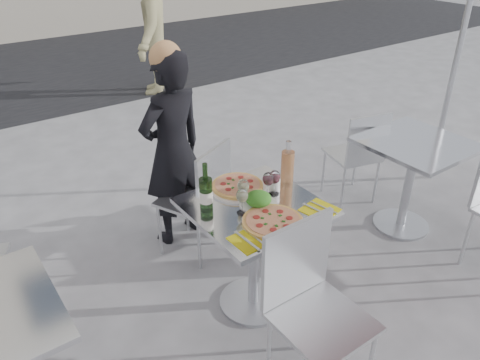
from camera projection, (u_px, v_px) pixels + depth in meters
ground at (253, 302)px, 3.05m from camera, size 80.00×80.00×0.00m
street_asphalt at (14, 70)px, 7.65m from camera, size 24.00×5.00×0.00m
main_table at (255, 235)px, 2.78m from camera, size 0.72×0.72×0.75m
side_table_right at (412, 167)px, 3.54m from camera, size 0.72×0.72×0.75m
chair_far at (201, 192)px, 3.25m from camera, size 0.54×0.54×0.88m
chair_near at (310, 297)px, 2.31m from camera, size 0.43×0.44×0.94m
side_chair_rfar at (359, 150)px, 3.88m from camera, size 0.47×0.48×0.84m
woman_diner at (173, 151)px, 3.35m from camera, size 0.59×0.44×1.46m
pedestrian_b at (147, 24)px, 6.25m from camera, size 1.22×1.40×1.88m
pizza_near at (273, 221)px, 2.52m from camera, size 0.33×0.33×0.02m
pizza_far at (237, 187)px, 2.84m from camera, size 0.35×0.35×0.03m
salad_plate at (258, 200)px, 2.66m from camera, size 0.22×0.22×0.09m
wine_bottle at (206, 193)px, 2.58m from camera, size 0.07×0.07×0.29m
carafe at (287, 167)px, 2.84m from camera, size 0.08×0.08×0.29m
sugar_shaker at (275, 182)px, 2.81m from camera, size 0.06×0.06×0.11m
wineglass_white_a at (242, 196)px, 2.56m from camera, size 0.07×0.07×0.16m
wineglass_white_b at (243, 187)px, 2.65m from camera, size 0.07×0.07×0.16m
wineglass_red_a at (268, 180)px, 2.72m from camera, size 0.07×0.07×0.16m
wineglass_red_b at (275, 178)px, 2.74m from camera, size 0.07×0.07×0.16m
napkin_left at (250, 240)px, 2.39m from camera, size 0.19×0.20×0.01m
napkin_right at (320, 210)px, 2.64m from camera, size 0.21×0.21×0.01m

